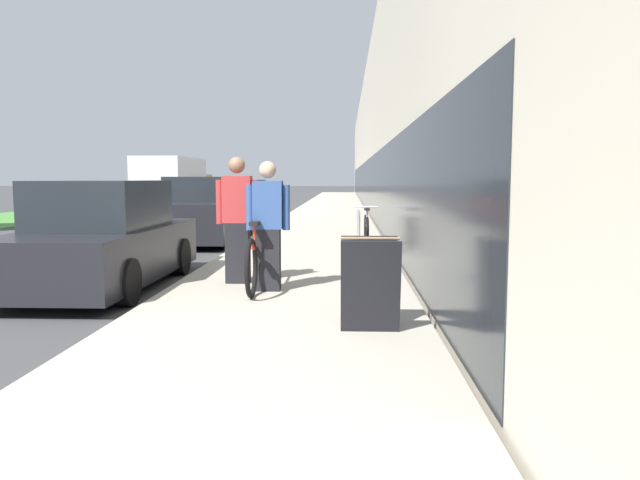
{
  "coord_description": "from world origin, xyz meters",
  "views": [
    {
      "loc": [
        6.33,
        -6.03,
        1.59
      ],
      "look_at": [
        5.57,
        11.95,
        -0.22
      ],
      "focal_mm": 35.0,
      "sensor_mm": 36.0,
      "label": 1
    }
  ],
  "objects_px": {
    "cruiser_bike_nearest": "(366,230)",
    "parked_sedan_far": "(238,205)",
    "person_bystander": "(238,220)",
    "parked_sedan_curbside": "(103,240)",
    "sandwich_board_sign": "(370,283)",
    "bike_rack_hoop": "(358,228)",
    "vintage_roadster_curbside": "(205,213)",
    "moving_truck": "(174,183)",
    "tandem_bicycle": "(261,258)",
    "person_rider": "(268,226)"
  },
  "relations": [
    {
      "from": "vintage_roadster_curbside",
      "to": "moving_truck",
      "type": "bearing_deg",
      "value": 107.99
    },
    {
      "from": "vintage_roadster_curbside",
      "to": "parked_sedan_far",
      "type": "xyz_separation_m",
      "value": [
        -0.13,
        5.41,
        -0.04
      ]
    },
    {
      "from": "sandwich_board_sign",
      "to": "moving_truck",
      "type": "distance_m",
      "value": 27.14
    },
    {
      "from": "person_rider",
      "to": "vintage_roadster_curbside",
      "type": "distance_m",
      "value": 7.55
    },
    {
      "from": "cruiser_bike_nearest",
      "to": "vintage_roadster_curbside",
      "type": "height_order",
      "value": "vintage_roadster_curbside"
    },
    {
      "from": "sandwich_board_sign",
      "to": "bike_rack_hoop",
      "type": "bearing_deg",
      "value": 89.99
    },
    {
      "from": "cruiser_bike_nearest",
      "to": "vintage_roadster_curbside",
      "type": "distance_m",
      "value": 4.37
    },
    {
      "from": "person_rider",
      "to": "person_bystander",
      "type": "distance_m",
      "value": 0.76
    },
    {
      "from": "person_bystander",
      "to": "tandem_bicycle",
      "type": "bearing_deg",
      "value": -39.04
    },
    {
      "from": "cruiser_bike_nearest",
      "to": "moving_truck",
      "type": "bearing_deg",
      "value": 116.56
    },
    {
      "from": "bike_rack_hoop",
      "to": "vintage_roadster_curbside",
      "type": "xyz_separation_m",
      "value": [
        -3.68,
        3.38,
        0.09
      ]
    },
    {
      "from": "bike_rack_hoop",
      "to": "sandwich_board_sign",
      "type": "xyz_separation_m",
      "value": [
        -0.0,
        -5.8,
        -0.06
      ]
    },
    {
      "from": "vintage_roadster_curbside",
      "to": "tandem_bicycle",
      "type": "bearing_deg",
      "value": -71.44
    },
    {
      "from": "person_rider",
      "to": "parked_sedan_far",
      "type": "xyz_separation_m",
      "value": [
        -2.57,
        12.55,
        -0.27
      ]
    },
    {
      "from": "parked_sedan_far",
      "to": "cruiser_bike_nearest",
      "type": "bearing_deg",
      "value": -61.64
    },
    {
      "from": "bike_rack_hoop",
      "to": "person_bystander",
      "type": "bearing_deg",
      "value": -118.61
    },
    {
      "from": "person_rider",
      "to": "parked_sedan_far",
      "type": "bearing_deg",
      "value": 101.57
    },
    {
      "from": "cruiser_bike_nearest",
      "to": "parked_sedan_far",
      "type": "relative_size",
      "value": 0.4
    },
    {
      "from": "parked_sedan_curbside",
      "to": "moving_truck",
      "type": "xyz_separation_m",
      "value": [
        -5.28,
        22.74,
        0.62
      ]
    },
    {
      "from": "person_bystander",
      "to": "vintage_roadster_curbside",
      "type": "distance_m",
      "value": 6.85
    },
    {
      "from": "person_rider",
      "to": "cruiser_bike_nearest",
      "type": "relative_size",
      "value": 1.01
    },
    {
      "from": "person_bystander",
      "to": "parked_sedan_curbside",
      "type": "relative_size",
      "value": 0.41
    },
    {
      "from": "person_bystander",
      "to": "cruiser_bike_nearest",
      "type": "height_order",
      "value": "person_bystander"
    },
    {
      "from": "tandem_bicycle",
      "to": "moving_truck",
      "type": "xyz_separation_m",
      "value": [
        -7.63,
        23.26,
        0.8
      ]
    },
    {
      "from": "cruiser_bike_nearest",
      "to": "parked_sedan_far",
      "type": "xyz_separation_m",
      "value": [
        -4.0,
        7.41,
        0.21
      ]
    },
    {
      "from": "bike_rack_hoop",
      "to": "cruiser_bike_nearest",
      "type": "bearing_deg",
      "value": 81.98
    },
    {
      "from": "cruiser_bike_nearest",
      "to": "tandem_bicycle",
      "type": "bearing_deg",
      "value": -107.99
    },
    {
      "from": "vintage_roadster_curbside",
      "to": "moving_truck",
      "type": "relative_size",
      "value": 0.58
    },
    {
      "from": "person_rider",
      "to": "parked_sedan_curbside",
      "type": "relative_size",
      "value": 0.4
    },
    {
      "from": "person_bystander",
      "to": "sandwich_board_sign",
      "type": "relative_size",
      "value": 1.94
    },
    {
      "from": "cruiser_bike_nearest",
      "to": "parked_sedan_curbside",
      "type": "xyz_separation_m",
      "value": [
        -3.92,
        -4.33,
        0.2
      ]
    },
    {
      "from": "parked_sedan_curbside",
      "to": "moving_truck",
      "type": "height_order",
      "value": "moving_truck"
    },
    {
      "from": "person_bystander",
      "to": "bike_rack_hoop",
      "type": "xyz_separation_m",
      "value": [
        1.74,
        3.18,
        -0.36
      ]
    },
    {
      "from": "person_rider",
      "to": "parked_sedan_far",
      "type": "relative_size",
      "value": 0.41
    },
    {
      "from": "parked_sedan_curbside",
      "to": "moving_truck",
      "type": "relative_size",
      "value": 0.56
    },
    {
      "from": "tandem_bicycle",
      "to": "bike_rack_hoop",
      "type": "height_order",
      "value": "tandem_bicycle"
    },
    {
      "from": "bike_rack_hoop",
      "to": "sandwich_board_sign",
      "type": "bearing_deg",
      "value": -90.01
    },
    {
      "from": "person_bystander",
      "to": "moving_truck",
      "type": "xyz_separation_m",
      "value": [
        -7.27,
        22.97,
        0.31
      ]
    },
    {
      "from": "person_bystander",
      "to": "vintage_roadster_curbside",
      "type": "xyz_separation_m",
      "value": [
        -1.94,
        6.57,
        -0.27
      ]
    },
    {
      "from": "person_bystander",
      "to": "moving_truck",
      "type": "distance_m",
      "value": 24.1
    },
    {
      "from": "person_bystander",
      "to": "parked_sedan_far",
      "type": "distance_m",
      "value": 12.15
    },
    {
      "from": "sandwich_board_sign",
      "to": "parked_sedan_curbside",
      "type": "bearing_deg",
      "value": 142.63
    },
    {
      "from": "bike_rack_hoop",
      "to": "vintage_roadster_curbside",
      "type": "bearing_deg",
      "value": 137.43
    },
    {
      "from": "person_rider",
      "to": "moving_truck",
      "type": "distance_m",
      "value": 24.8
    },
    {
      "from": "vintage_roadster_curbside",
      "to": "parked_sedan_far",
      "type": "distance_m",
      "value": 5.41
    },
    {
      "from": "person_rider",
      "to": "sandwich_board_sign",
      "type": "distance_m",
      "value": 2.42
    },
    {
      "from": "person_bystander",
      "to": "moving_truck",
      "type": "bearing_deg",
      "value": 107.57
    },
    {
      "from": "bike_rack_hoop",
      "to": "cruiser_bike_nearest",
      "type": "height_order",
      "value": "cruiser_bike_nearest"
    },
    {
      "from": "sandwich_board_sign",
      "to": "moving_truck",
      "type": "xyz_separation_m",
      "value": [
        -9.01,
        25.59,
        0.74
      ]
    },
    {
      "from": "parked_sedan_curbside",
      "to": "vintage_roadster_curbside",
      "type": "xyz_separation_m",
      "value": [
        0.05,
        6.34,
        0.04
      ]
    }
  ]
}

